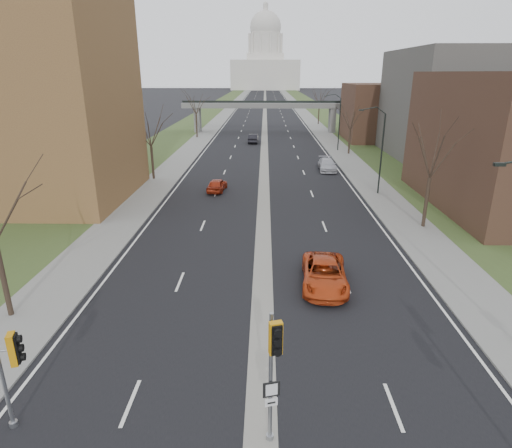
{
  "coord_description": "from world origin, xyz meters",
  "views": [
    {
      "loc": [
        0.07,
        -10.99,
        11.94
      ],
      "look_at": [
        -0.39,
        11.34,
        3.99
      ],
      "focal_mm": 30.0,
      "sensor_mm": 36.0,
      "label": 1
    }
  ],
  "objects_px": {
    "signal_pole_median": "(273,360)",
    "car_right_near": "(324,274)",
    "car_left_far": "(253,138)",
    "car_left_near": "(217,185)",
    "car_right_mid": "(327,165)"
  },
  "relations": [
    {
      "from": "signal_pole_median",
      "to": "car_left_near",
      "type": "xyz_separation_m",
      "value": [
        -5.35,
        32.79,
        -2.78
      ]
    },
    {
      "from": "car_left_near",
      "to": "car_left_far",
      "type": "xyz_separation_m",
      "value": [
        2.96,
        33.1,
        0.09
      ]
    },
    {
      "from": "car_left_far",
      "to": "car_right_near",
      "type": "height_order",
      "value": "car_left_far"
    },
    {
      "from": "car_right_mid",
      "to": "car_right_near",
      "type": "bearing_deg",
      "value": -96.38
    },
    {
      "from": "car_left_near",
      "to": "car_right_near",
      "type": "height_order",
      "value": "car_right_near"
    },
    {
      "from": "signal_pole_median",
      "to": "car_left_near",
      "type": "height_order",
      "value": "signal_pole_median"
    },
    {
      "from": "car_right_near",
      "to": "car_left_near",
      "type": "bearing_deg",
      "value": 116.48
    },
    {
      "from": "car_left_near",
      "to": "car_right_near",
      "type": "relative_size",
      "value": 0.73
    },
    {
      "from": "signal_pole_median",
      "to": "car_left_far",
      "type": "distance_m",
      "value": 65.99
    },
    {
      "from": "signal_pole_median",
      "to": "car_left_near",
      "type": "distance_m",
      "value": 33.33
    },
    {
      "from": "signal_pole_median",
      "to": "car_right_near",
      "type": "xyz_separation_m",
      "value": [
        3.24,
        11.57,
        -2.7
      ]
    },
    {
      "from": "car_right_mid",
      "to": "car_left_near",
      "type": "bearing_deg",
      "value": -139.8
    },
    {
      "from": "car_left_near",
      "to": "car_right_mid",
      "type": "bearing_deg",
      "value": -134.68
    },
    {
      "from": "car_left_far",
      "to": "car_left_near",
      "type": "bearing_deg",
      "value": 86.62
    },
    {
      "from": "car_right_mid",
      "to": "car_left_far",
      "type": "bearing_deg",
      "value": 115.59
    }
  ]
}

